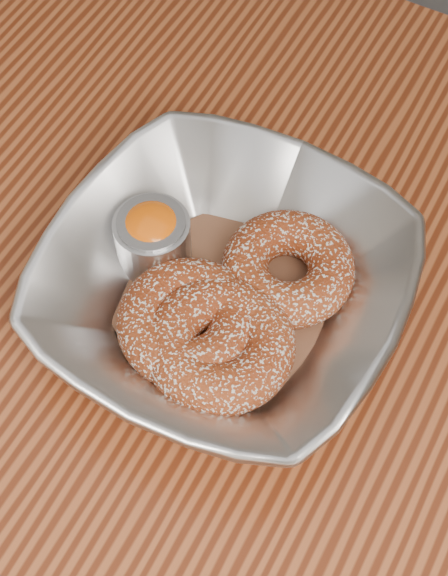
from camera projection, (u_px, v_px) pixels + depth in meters
The scene contains 8 objects.
ground_plane at pixel (132, 568), 1.25m from camera, with size 4.00×4.00×0.00m, color #565659.
table at pixel (58, 363), 0.69m from camera, with size 1.20×0.80×0.75m.
serving_bowl at pixel (224, 289), 0.58m from camera, with size 0.23×0.23×0.06m, color #B4B7BC.
parchment at pixel (224, 304), 0.59m from camera, with size 0.14×0.14×0.00m, color brown.
donut_back at pixel (288, 268), 0.59m from camera, with size 0.09×0.09×0.03m, color maroon.
donut_front at pixel (189, 322), 0.57m from camera, with size 0.09×0.09×0.03m, color maroon.
donut_extra at pixel (219, 344), 0.56m from camera, with size 0.10×0.10×0.03m, color maroon.
ramekin at pixel (153, 237), 0.59m from camera, with size 0.05×0.05×0.05m.
Camera 1 is at (0.26, -0.21, 1.27)m, focal length 55.00 mm.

